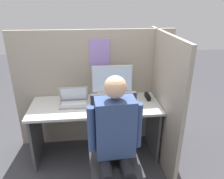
{
  "coord_description": "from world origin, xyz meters",
  "views": [
    {
      "loc": [
        -0.04,
        -2.01,
        1.88
      ],
      "look_at": [
        0.18,
        0.15,
        0.96
      ],
      "focal_mm": 35.0,
      "sensor_mm": 36.0,
      "label": 1
    }
  ],
  "objects_px": {
    "stapler": "(148,97)",
    "person": "(115,139)",
    "carrot_toy": "(124,108)",
    "office_chair": "(114,149)",
    "paper_box": "(112,97)",
    "monitor": "(112,80)",
    "laptop": "(74,101)"
  },
  "relations": [
    {
      "from": "stapler",
      "to": "laptop",
      "type": "bearing_deg",
      "value": -175.65
    },
    {
      "from": "person",
      "to": "laptop",
      "type": "bearing_deg",
      "value": 116.55
    },
    {
      "from": "person",
      "to": "monitor",
      "type": "bearing_deg",
      "value": 85.89
    },
    {
      "from": "paper_box",
      "to": "monitor",
      "type": "xyz_separation_m",
      "value": [
        -0.0,
        0.0,
        0.23
      ]
    },
    {
      "from": "carrot_toy",
      "to": "person",
      "type": "relative_size",
      "value": 0.09
    },
    {
      "from": "monitor",
      "to": "laptop",
      "type": "relative_size",
      "value": 1.45
    },
    {
      "from": "laptop",
      "to": "office_chair",
      "type": "height_order",
      "value": "office_chair"
    },
    {
      "from": "monitor",
      "to": "stapler",
      "type": "height_order",
      "value": "monitor"
    },
    {
      "from": "monitor",
      "to": "carrot_toy",
      "type": "height_order",
      "value": "monitor"
    },
    {
      "from": "paper_box",
      "to": "stapler",
      "type": "xyz_separation_m",
      "value": [
        0.44,
        -0.02,
        0.0
      ]
    },
    {
      "from": "paper_box",
      "to": "carrot_toy",
      "type": "height_order",
      "value": "same"
    },
    {
      "from": "monitor",
      "to": "person",
      "type": "distance_m",
      "value": 0.92
    },
    {
      "from": "monitor",
      "to": "stapler",
      "type": "bearing_deg",
      "value": -3.12
    },
    {
      "from": "office_chair",
      "to": "person",
      "type": "distance_m",
      "value": 0.28
    },
    {
      "from": "carrot_toy",
      "to": "laptop",
      "type": "bearing_deg",
      "value": 160.92
    },
    {
      "from": "carrot_toy",
      "to": "office_chair",
      "type": "distance_m",
      "value": 0.51
    },
    {
      "from": "paper_box",
      "to": "monitor",
      "type": "bearing_deg",
      "value": 90.0
    },
    {
      "from": "stapler",
      "to": "person",
      "type": "bearing_deg",
      "value": -120.32
    },
    {
      "from": "monitor",
      "to": "carrot_toy",
      "type": "bearing_deg",
      "value": -69.44
    },
    {
      "from": "stapler",
      "to": "person",
      "type": "height_order",
      "value": "person"
    },
    {
      "from": "monitor",
      "to": "office_chair",
      "type": "height_order",
      "value": "monitor"
    },
    {
      "from": "paper_box",
      "to": "monitor",
      "type": "distance_m",
      "value": 0.23
    },
    {
      "from": "stapler",
      "to": "person",
      "type": "relative_size",
      "value": 0.12
    },
    {
      "from": "stapler",
      "to": "office_chair",
      "type": "bearing_deg",
      "value": -125.25
    },
    {
      "from": "office_chair",
      "to": "person",
      "type": "height_order",
      "value": "person"
    },
    {
      "from": "monitor",
      "to": "person",
      "type": "xyz_separation_m",
      "value": [
        -0.06,
        -0.89,
        -0.21
      ]
    },
    {
      "from": "monitor",
      "to": "stapler",
      "type": "xyz_separation_m",
      "value": [
        0.44,
        -0.02,
        -0.22
      ]
    },
    {
      "from": "paper_box",
      "to": "office_chair",
      "type": "height_order",
      "value": "office_chair"
    },
    {
      "from": "office_chair",
      "to": "person",
      "type": "bearing_deg",
      "value": -93.15
    },
    {
      "from": "paper_box",
      "to": "person",
      "type": "bearing_deg",
      "value": -94.12
    },
    {
      "from": "paper_box",
      "to": "carrot_toy",
      "type": "distance_m",
      "value": 0.31
    },
    {
      "from": "office_chair",
      "to": "laptop",
      "type": "bearing_deg",
      "value": 122.67
    }
  ]
}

